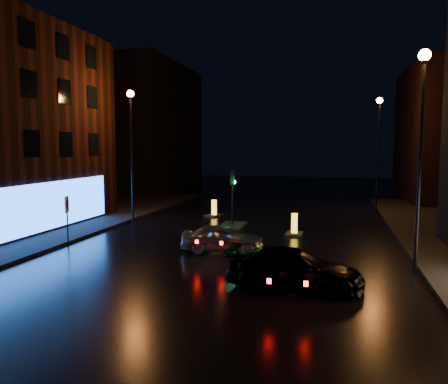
{
  "coord_description": "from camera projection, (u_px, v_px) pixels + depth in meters",
  "views": [
    {
      "loc": [
        4.66,
        -11.59,
        4.81
      ],
      "look_at": [
        -0.08,
        7.36,
        2.8
      ],
      "focal_mm": 35.0,
      "sensor_mm": 36.0,
      "label": 1
    }
  ],
  "objects": [
    {
      "name": "ground",
      "position": [
        166.0,
        312.0,
        12.8
      ],
      "size": [
        120.0,
        120.0,
        0.0
      ],
      "primitive_type": "plane",
      "color": "black",
      "rests_on": "ground"
    },
    {
      "name": "building_far_left",
      "position": [
        147.0,
        128.0,
        49.72
      ],
      "size": [
        8.0,
        16.0,
        14.0
      ],
      "primitive_type": "cube",
      "color": "black",
      "rests_on": "ground"
    },
    {
      "name": "street_lamp_lfar",
      "position": [
        131.0,
        135.0,
        27.62
      ],
      "size": [
        0.44,
        0.44,
        8.37
      ],
      "color": "black",
      "rests_on": "ground"
    },
    {
      "name": "street_lamp_rnear",
      "position": [
        421.0,
        127.0,
        16.14
      ],
      "size": [
        0.44,
        0.44,
        8.37
      ],
      "color": "black",
      "rests_on": "ground"
    },
    {
      "name": "street_lamp_rfar",
      "position": [
        378.0,
        137.0,
        31.58
      ],
      "size": [
        0.44,
        0.44,
        8.37
      ],
      "color": "black",
      "rests_on": "ground"
    },
    {
      "name": "traffic_signal",
      "position": [
        233.0,
        218.0,
        26.55
      ],
      "size": [
        1.4,
        2.4,
        3.45
      ],
      "color": "black",
      "rests_on": "ground"
    },
    {
      "name": "silver_hatchback",
      "position": [
        222.0,
        238.0,
        20.13
      ],
      "size": [
        3.92,
        1.96,
        1.28
      ],
      "primitive_type": "imported",
      "rotation": [
        0.0,
        0.0,
        1.69
      ],
      "color": "#B3B7BC",
      "rests_on": "ground"
    },
    {
      "name": "dark_sedan",
      "position": [
        295.0,
        269.0,
        14.9
      ],
      "size": [
        4.65,
        1.9,
        1.35
      ],
      "primitive_type": "imported",
      "rotation": [
        0.0,
        0.0,
        1.57
      ],
      "color": "black",
      "rests_on": "ground"
    },
    {
      "name": "bollard_near",
      "position": [
        294.0,
        230.0,
        23.99
      ],
      "size": [
        0.94,
        1.38,
        1.19
      ],
      "rotation": [
        0.0,
        0.0,
        -0.02
      ],
      "color": "black",
      "rests_on": "ground"
    },
    {
      "name": "bollard_far",
      "position": [
        214.0,
        213.0,
        30.47
      ],
      "size": [
        1.25,
        1.53,
        1.15
      ],
      "rotation": [
        0.0,
        0.0,
        -0.33
      ],
      "color": "black",
      "rests_on": "ground"
    },
    {
      "name": "road_sign_left",
      "position": [
        67.0,
        209.0,
        21.29
      ],
      "size": [
        0.25,
        0.57,
        2.43
      ],
      "rotation": [
        0.0,
        0.0,
        0.35
      ],
      "color": "black",
      "rests_on": "ground"
    },
    {
      "name": "road_sign_right",
      "position": [
        416.0,
        230.0,
        17.14
      ],
      "size": [
        0.06,
        0.5,
        2.08
      ],
      "rotation": [
        0.0,
        0.0,
        3.14
      ],
      "color": "black",
      "rests_on": "ground"
    }
  ]
}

